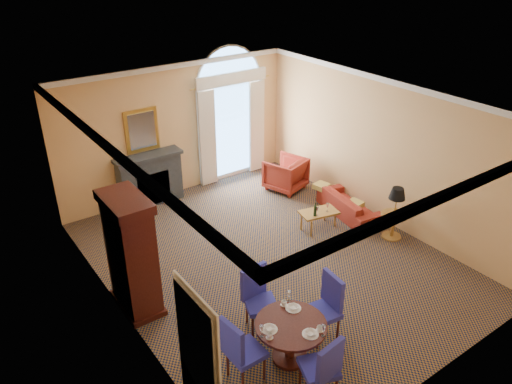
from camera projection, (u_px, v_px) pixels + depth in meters
ground at (271, 259)px, 9.96m from camera, size 7.50×7.50×0.00m
room_envelope at (250, 131)px, 9.28m from camera, size 6.04×7.52×3.45m
armoire at (132, 256)px, 8.27m from camera, size 0.61×1.08×2.13m
dining_table at (291, 333)px, 7.41m from camera, size 1.08×1.08×0.88m
dining_chair_north at (257, 294)px, 8.02m from camera, size 0.63×0.63×1.09m
dining_chair_south at (324, 366)px, 6.69m from camera, size 0.62×0.62×1.09m
dining_chair_east at (327, 303)px, 7.83m from camera, size 0.56×0.54×1.09m
dining_chair_west at (239, 348)px, 6.98m from camera, size 0.53×0.52×1.09m
sofa at (349, 205)px, 11.44m from camera, size 0.93×1.80×0.50m
armchair at (285, 174)px, 12.54m from camera, size 1.11×1.13×0.82m
coffee_table at (319, 213)px, 10.83m from camera, size 0.90×0.62×0.73m
side_table at (395, 207)px, 10.35m from camera, size 0.56×0.56×1.15m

